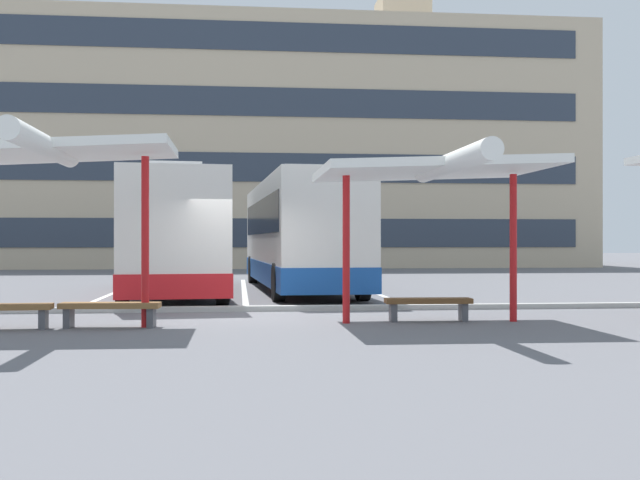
# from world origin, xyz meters

# --- Properties ---
(ground_plane) EXTENTS (160.00, 160.00, 0.00)m
(ground_plane) POSITION_xyz_m (0.00, 0.00, 0.00)
(ground_plane) COLOR slate
(terminal_building) EXTENTS (42.11, 13.31, 17.47)m
(terminal_building) POSITION_xyz_m (0.04, 33.64, 7.37)
(terminal_building) COLOR #C6B293
(terminal_building) RESTS_ON ground
(coach_bus_0) EXTENTS (3.67, 11.25, 3.64)m
(coach_bus_0) POSITION_xyz_m (-2.13, 6.41, 1.72)
(coach_bus_0) COLOR silver
(coach_bus_0) RESTS_ON ground
(coach_bus_1) EXTENTS (3.12, 12.46, 3.75)m
(coach_bus_1) POSITION_xyz_m (1.70, 8.12, 1.76)
(coach_bus_1) COLOR silver
(coach_bus_1) RESTS_ON ground
(lane_stripe_0) EXTENTS (0.16, 14.00, 0.01)m
(lane_stripe_0) POSITION_xyz_m (-3.90, 7.88, 0.00)
(lane_stripe_0) COLOR white
(lane_stripe_0) RESTS_ON ground
(lane_stripe_1) EXTENTS (0.16, 14.00, 0.01)m
(lane_stripe_1) POSITION_xyz_m (0.00, 7.88, 0.00)
(lane_stripe_1) COLOR white
(lane_stripe_1) RESTS_ON ground
(lane_stripe_2) EXTENTS (0.16, 14.00, 0.01)m
(lane_stripe_2) POSITION_xyz_m (3.90, 7.88, 0.00)
(lane_stripe_2) COLOR white
(lane_stripe_2) RESTS_ON ground
(waiting_shelter_1) EXTENTS (4.05, 4.35, 3.36)m
(waiting_shelter_1) POSITION_xyz_m (-3.38, -2.36, 3.08)
(waiting_shelter_1) COLOR red
(waiting_shelter_1) RESTS_ON ground
(bench_1) EXTENTS (1.63, 0.50, 0.45)m
(bench_1) POSITION_xyz_m (-4.28, -2.22, 0.33)
(bench_1) COLOR brown
(bench_1) RESTS_ON ground
(bench_2) EXTENTS (1.81, 0.55, 0.45)m
(bench_2) POSITION_xyz_m (-2.48, -2.09, 0.34)
(bench_2) COLOR brown
(bench_2) RESTS_ON ground
(waiting_shelter_2) EXTENTS (4.28, 5.31, 3.09)m
(waiting_shelter_2) POSITION_xyz_m (3.50, -2.11, 2.88)
(waiting_shelter_2) COLOR red
(waiting_shelter_2) RESTS_ON ground
(bench_3) EXTENTS (1.70, 0.49, 0.45)m
(bench_3) POSITION_xyz_m (3.50, -1.63, 0.34)
(bench_3) COLOR brown
(bench_3) RESTS_ON ground
(platform_kerb) EXTENTS (44.00, 0.24, 0.12)m
(platform_kerb) POSITION_xyz_m (0.00, 0.88, 0.06)
(platform_kerb) COLOR #ADADA8
(platform_kerb) RESTS_ON ground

